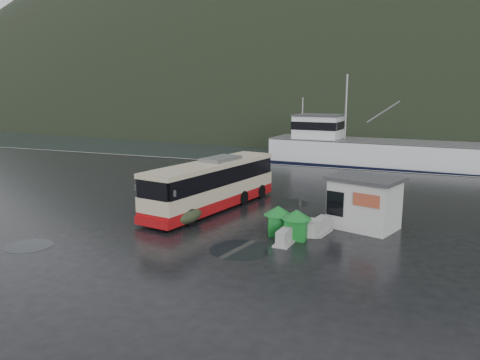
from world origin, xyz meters
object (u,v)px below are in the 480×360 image
at_px(jersey_barrier_b, 284,244).
at_px(white_van, 188,200).
at_px(jersey_barrier_c, 310,234).
at_px(fishing_trawler, 371,158).
at_px(coach_bus, 213,208).
at_px(waste_bin_right, 278,234).
at_px(dome_tent, 182,224).
at_px(waste_bin_left, 296,239).
at_px(jersey_barrier_a, 320,233).
at_px(ticket_kiosk, 363,228).

bearing_deg(jersey_barrier_b, white_van, 144.39).
relative_size(jersey_barrier_c, fishing_trawler, 0.06).
xyz_separation_m(coach_bus, waste_bin_right, (5.34, -3.48, 0.00)).
bearing_deg(coach_bus, waste_bin_right, -23.14).
bearing_deg(dome_tent, waste_bin_left, -1.85).
relative_size(white_van, waste_bin_left, 3.78).
height_order(coach_bus, jersey_barrier_a, coach_bus).
xyz_separation_m(ticket_kiosk, jersey_barrier_b, (-3.11, -4.16, 0.00)).
bearing_deg(waste_bin_left, jersey_barrier_b, -106.99).
bearing_deg(ticket_kiosk, coach_bus, -167.00).
height_order(white_van, jersey_barrier_a, white_van).
relative_size(ticket_kiosk, fishing_trawler, 0.14).
distance_m(coach_bus, waste_bin_right, 6.38).
xyz_separation_m(waste_bin_right, ticket_kiosk, (3.89, 2.76, 0.00)).
bearing_deg(coach_bus, fishing_trawler, 86.31).
height_order(waste_bin_left, fishing_trawler, fishing_trawler).
bearing_deg(white_van, coach_bus, -16.64).
height_order(jersey_barrier_c, fishing_trawler, fishing_trawler).
xyz_separation_m(ticket_kiosk, fishing_trawler, (-2.85, 27.04, 0.00)).
bearing_deg(waste_bin_left, fishing_trawler, 90.09).
distance_m(ticket_kiosk, jersey_barrier_a, 2.67).
relative_size(ticket_kiosk, jersey_barrier_b, 2.40).
relative_size(waste_bin_right, fishing_trawler, 0.06).
relative_size(white_van, fishing_trawler, 0.22).
bearing_deg(waste_bin_right, fishing_trawler, 88.01).
distance_m(ticket_kiosk, jersey_barrier_c, 3.22).
relative_size(white_van, dome_tent, 2.19).
relative_size(waste_bin_left, fishing_trawler, 0.06).
distance_m(waste_bin_left, jersey_barrier_a, 1.59).
relative_size(waste_bin_left, jersey_barrier_c, 1.05).
bearing_deg(jersey_barrier_b, waste_bin_right, 119.27).
xyz_separation_m(white_van, jersey_barrier_a, (9.78, -3.85, 0.00)).
relative_size(white_van, jersey_barrier_c, 3.96).
relative_size(dome_tent, fishing_trawler, 0.10).
distance_m(coach_bus, jersey_barrier_b, 7.83).
xyz_separation_m(ticket_kiosk, jersey_barrier_a, (-1.94, -1.84, 0.00)).
height_order(waste_bin_left, waste_bin_right, waste_bin_left).
relative_size(waste_bin_right, jersey_barrier_c, 1.04).
relative_size(waste_bin_left, waste_bin_right, 1.00).
distance_m(ticket_kiosk, fishing_trawler, 27.19).
xyz_separation_m(waste_bin_left, jersey_barrier_b, (-0.30, -0.98, 0.00)).
xyz_separation_m(dome_tent, fishing_trawler, (6.48, 30.00, 0.00)).
distance_m(white_van, ticket_kiosk, 11.88).
xyz_separation_m(coach_bus, dome_tent, (-0.10, -3.68, 0.00)).
relative_size(coach_bus, ticket_kiosk, 3.13).
relative_size(coach_bus, waste_bin_right, 7.50).
height_order(waste_bin_left, jersey_barrier_b, waste_bin_left).
height_order(white_van, waste_bin_right, white_van).
height_order(ticket_kiosk, jersey_barrier_a, ticket_kiosk).
relative_size(ticket_kiosk, jersey_barrier_a, 2.19).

